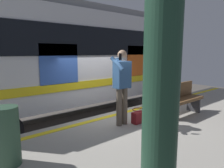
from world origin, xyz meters
name	(u,v)px	position (x,y,z in m)	size (l,w,h in m)	color
ground_plane	(113,140)	(0.00, 0.00, 0.00)	(25.16, 25.16, 0.00)	#4C4742
platform	(165,147)	(0.00, 1.87, 0.45)	(13.36, 3.75, 0.90)	#9E998E
safety_line	(119,114)	(0.00, 0.30, 0.91)	(13.09, 0.16, 0.01)	yellow
track_rail_near	(83,123)	(0.00, -1.67, 0.08)	(17.36, 0.08, 0.16)	slate
track_rail_far	(64,115)	(0.00, -3.10, 0.08)	(17.36, 0.08, 0.16)	slate
train_carriage	(82,54)	(-0.49, -2.38, 2.58)	(9.55, 2.84, 4.09)	silver
passenger	(122,81)	(0.56, 0.99, 1.98)	(0.57, 0.55, 1.81)	brown
handbag	(138,117)	(0.16, 1.18, 1.07)	(0.35, 0.32, 0.35)	maroon
station_column	(164,20)	(2.04, 3.19, 3.00)	(0.41, 0.41, 4.19)	#1E3F2D
bench	(182,98)	(-1.29, 1.50, 1.39)	(1.41, 0.44, 0.90)	brown
trash_bin	(7,136)	(3.18, 1.17, 1.38)	(0.39, 0.39, 0.94)	#2D4C38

